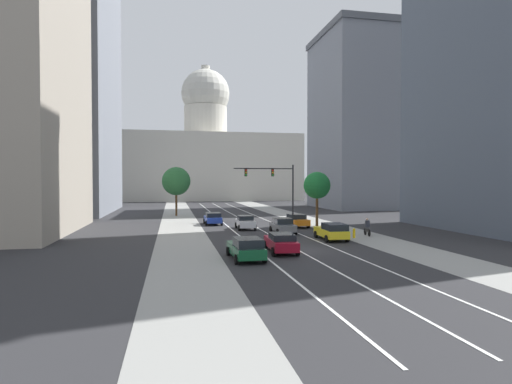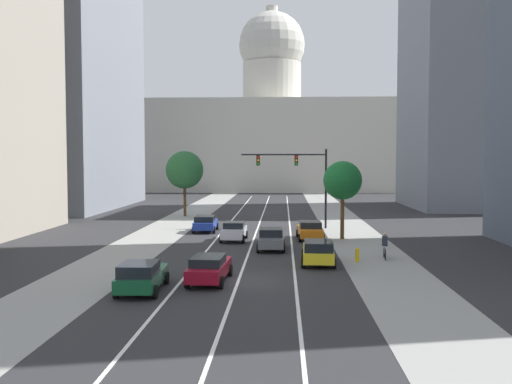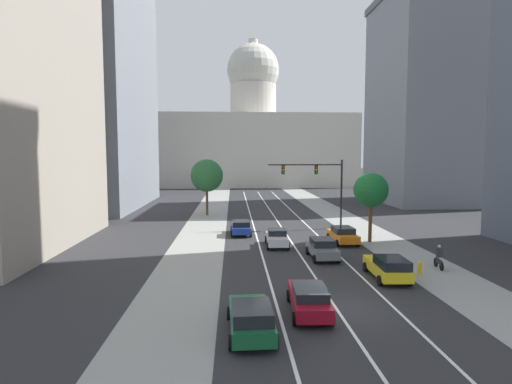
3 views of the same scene
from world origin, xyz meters
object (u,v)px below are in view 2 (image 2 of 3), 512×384
Objects in this scene: car_green at (142,276)px; car_white at (234,231)px; car_blue at (205,223)px; street_tree_far_right at (343,181)px; traffic_signal_mast at (300,172)px; car_yellow at (318,251)px; capitol_building at (272,133)px; car_crimson at (209,268)px; car_gray at (271,239)px; car_orange at (310,230)px; cyclist at (385,246)px; street_tree_mid_left at (185,170)px; fire_hydrant at (357,255)px.

car_green is 18.22m from car_white.
street_tree_far_right reaches higher than car_blue.
car_yellow is at bearing -88.23° from traffic_signal_mast.
capitol_building is 74.32m from street_tree_far_right.
traffic_signal_mast is at bearing 4.01° from car_yellow.
car_crimson is 0.60× the size of traffic_signal_mast.
car_blue is 0.52× the size of traffic_signal_mast.
car_green is at bearing 154.63° from car_gray.
car_yellow reaches higher than car_green.
car_orange is 6.20m from car_white.
cyclist reaches higher than car_crimson.
street_tree_mid_left is at bearing -99.01° from capitol_building.
car_green is at bearing 131.07° from car_crimson.
car_blue is 1.01× the size of car_white.
capitol_building is 10.64× the size of car_crimson.
car_orange is at bearing -79.91° from car_white.
traffic_signal_mast is at bearing -11.57° from car_gray.
car_crimson is (3.05, 2.41, -0.03)m from car_green.
street_tree_far_right is at bearing 89.38° from fire_hydrant.
car_white is at bearing 33.29° from car_gray.
car_white is 0.65× the size of street_tree_far_right.
street_tree_mid_left reaches higher than car_green.
traffic_signal_mast is (2.47, 13.12, 4.56)m from car_gray.
car_crimson is 5.32× the size of fire_hydrant.
car_crimson is 13.05m from cyclist.
street_tree_far_right is at bearing -33.40° from car_green.
car_white is 0.51× the size of traffic_signal_mast.
street_tree_far_right reaches higher than car_yellow.
car_blue is at bearing 61.46° from car_orange.
car_green is 0.99× the size of car_crimson.
fire_hydrant is at bearing -55.18° from car_green.
car_green is 23.45m from car_blue.
car_yellow is at bearing 121.50° from cyclist.
car_gray is 0.86× the size of car_crimson.
car_green is 14.63m from fire_hydrant.
street_tree_mid_left reaches higher than car_crimson.
street_tree_far_right is (2.65, 0.44, 4.00)m from car_orange.
cyclist is 0.27× the size of street_tree_far_right.
car_crimson is at bearing 157.49° from car_orange.
car_green is 0.59× the size of traffic_signal_mast.
street_tree_far_right is (11.84, 19.32, 3.98)m from car_green.
car_white is (3.06, 17.96, -0.02)m from car_green.
car_yellow is (3.05, -5.65, 0.02)m from car_gray.
street_tree_mid_left is at bearing 38.61° from cyclist.
capitol_building reaches higher than car_gray.
car_orange is 8.97m from traffic_signal_mast.
fire_hydrant is at bearing -60.79° from street_tree_mid_left.
car_gray reaches higher than car_white.
street_tree_far_right is at bearing -79.60° from car_white.
car_green is 1.15× the size of car_white.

